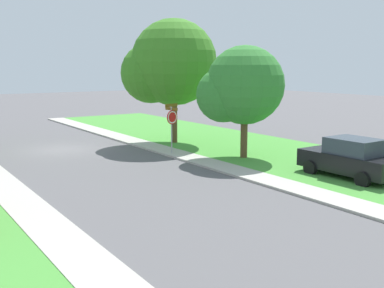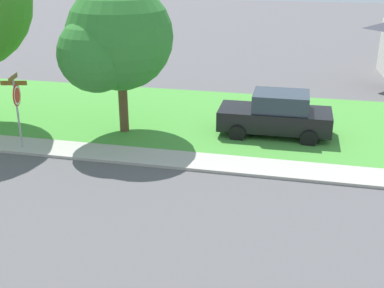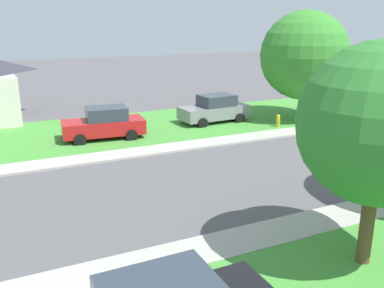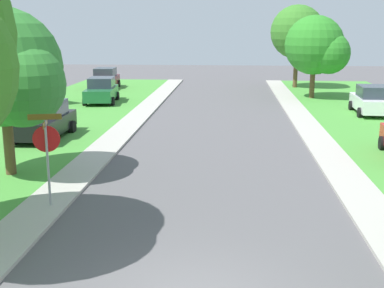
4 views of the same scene
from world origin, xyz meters
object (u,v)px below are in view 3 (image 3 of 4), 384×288
object	(u,v)px
fire_hydrant	(278,121)
car_grey_near_corner	(215,109)
stop_sign_far_corner	(377,154)
tree_sidewalk_near	(376,127)
stop_sign_near_corner	(369,94)
tree_corner_large	(304,58)
car_red_driveway_right	(104,124)

from	to	relation	value
fire_hydrant	car_grey_near_corner	bearing A→B (deg)	44.90
stop_sign_far_corner	car_grey_near_corner	xyz separation A→B (m)	(13.18, -0.89, -1.01)
stop_sign_far_corner	tree_sidewalk_near	size ratio (longest dim) A/B	0.48
car_grey_near_corner	fire_hydrant	size ratio (longest dim) A/B	5.31
stop_sign_near_corner	tree_corner_large	xyz separation A→B (m)	(2.75, 2.99, 2.05)
tree_sidewalk_near	fire_hydrant	bearing A→B (deg)	-27.34
stop_sign_far_corner	car_red_driveway_right	world-z (taller)	stop_sign_far_corner
tree_corner_large	fire_hydrant	bearing A→B (deg)	116.85
stop_sign_near_corner	car_red_driveway_right	world-z (taller)	stop_sign_near_corner
car_grey_near_corner	tree_sidewalk_near	xyz separation A→B (m)	(-15.47, 3.76, 2.79)
car_red_driveway_right	tree_corner_large	world-z (taller)	tree_corner_large
car_grey_near_corner	tree_corner_large	xyz separation A→B (m)	(-1.43, -5.49, 3.06)
stop_sign_far_corner	car_red_driveway_right	size ratio (longest dim) A/B	0.62
stop_sign_near_corner	tree_corner_large	size ratio (longest dim) A/B	0.41
stop_sign_near_corner	car_red_driveway_right	size ratio (longest dim) A/B	0.62
stop_sign_far_corner	car_red_driveway_right	bearing A→B (deg)	26.95
stop_sign_far_corner	tree_sidewalk_near	world-z (taller)	tree_sidewalk_near
car_red_driveway_right	stop_sign_far_corner	bearing A→B (deg)	-153.05
stop_sign_near_corner	tree_sidewalk_near	world-z (taller)	tree_sidewalk_near
car_red_driveway_right	fire_hydrant	world-z (taller)	car_red_driveway_right
stop_sign_near_corner	stop_sign_far_corner	size ratio (longest dim) A/B	1.00
tree_corner_large	fire_hydrant	distance (m)	4.62
car_grey_near_corner	tree_corner_large	size ratio (longest dim) A/B	0.65
car_grey_near_corner	tree_sidewalk_near	distance (m)	16.16
car_red_driveway_right	car_grey_near_corner	bearing A→B (deg)	-83.09
stop_sign_far_corner	car_grey_near_corner	world-z (taller)	stop_sign_far_corner
car_red_driveway_right	tree_sidewalk_near	xyz separation A→B (m)	(-14.60, -3.39, 2.79)
car_red_driveway_right	tree_sidewalk_near	bearing A→B (deg)	-166.91
tree_corner_large	tree_sidewalk_near	xyz separation A→B (m)	(-14.03, 9.25, -0.26)
stop_sign_near_corner	car_grey_near_corner	xyz separation A→B (m)	(4.19, 8.48, -1.00)
car_red_driveway_right	tree_corner_large	distance (m)	13.02
tree_corner_large	car_red_driveway_right	bearing A→B (deg)	87.44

